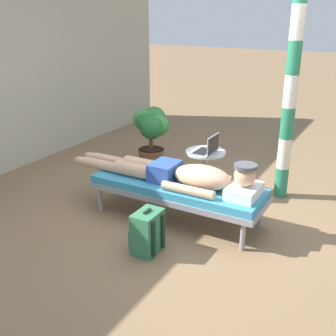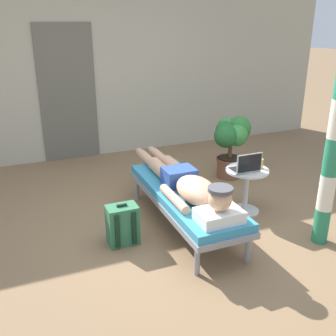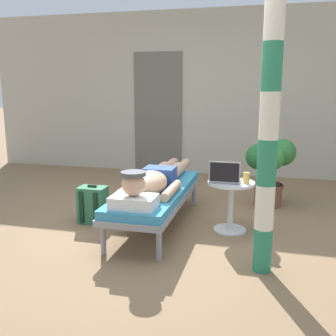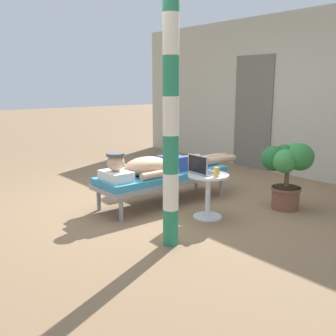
% 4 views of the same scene
% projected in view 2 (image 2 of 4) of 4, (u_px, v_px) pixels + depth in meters
% --- Properties ---
extents(ground_plane, '(40.00, 40.00, 0.00)m').
position_uv_depth(ground_plane, '(187.00, 231.00, 4.14)').
color(ground_plane, '#846647').
extents(house_wall_back, '(7.60, 0.20, 2.70)m').
position_uv_depth(house_wall_back, '(112.00, 69.00, 6.16)').
color(house_wall_back, '#B2AD99').
rests_on(house_wall_back, ground).
extents(house_door_panel, '(0.84, 0.03, 2.04)m').
position_uv_depth(house_door_panel, '(68.00, 94.00, 5.93)').
color(house_door_panel, '#625F54').
rests_on(house_door_panel, ground).
extents(lounge_chair, '(0.62, 1.85, 0.42)m').
position_uv_depth(lounge_chair, '(185.00, 197.00, 4.13)').
color(lounge_chair, gray).
rests_on(lounge_chair, ground).
extents(person_reclining, '(0.53, 2.17, 0.33)m').
position_uv_depth(person_reclining, '(187.00, 183.00, 4.03)').
color(person_reclining, white).
rests_on(person_reclining, lounge_chair).
extents(side_table, '(0.48, 0.48, 0.52)m').
position_uv_depth(side_table, '(246.00, 183.00, 4.44)').
color(side_table, silver).
rests_on(side_table, ground).
extents(laptop, '(0.31, 0.24, 0.23)m').
position_uv_depth(laptop, '(246.00, 167.00, 4.30)').
color(laptop, '#A5A8AD').
rests_on(laptop, side_table).
extents(drink_glass, '(0.06, 0.06, 0.11)m').
position_uv_depth(drink_glass, '(260.00, 164.00, 4.40)').
color(drink_glass, gold).
rests_on(drink_glass, side_table).
extents(backpack, '(0.30, 0.26, 0.42)m').
position_uv_depth(backpack, '(123.00, 225.00, 3.88)').
color(backpack, '#33724C').
rests_on(backpack, ground).
extents(potted_plant, '(0.60, 0.52, 0.85)m').
position_uv_depth(potted_plant, '(231.00, 140.00, 5.36)').
color(potted_plant, brown).
rests_on(potted_plant, ground).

